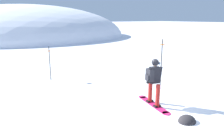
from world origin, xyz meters
The scene contains 6 objects.
ground_plane centered at (0.00, 0.00, 0.00)m, with size 300.00×300.00×0.00m, color white.
ridge_peak_main centered at (1.38, 32.91, 0.00)m, with size 32.61×29.35×10.68m.
snowboarder_main centered at (-0.14, 0.60, 0.92)m, with size 0.65×1.82×1.71m.
piste_marker_near centered at (-2.45, 5.70, 1.01)m, with size 0.20×0.20×1.76m.
piste_marker_far centered at (1.35, 1.74, 1.28)m, with size 0.20×0.20×2.26m.
rock_dark centered at (-0.09, -0.88, 0.00)m, with size 0.58×0.49×0.41m.
Camera 1 is at (-5.06, -4.58, 3.11)m, focal length 32.89 mm.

